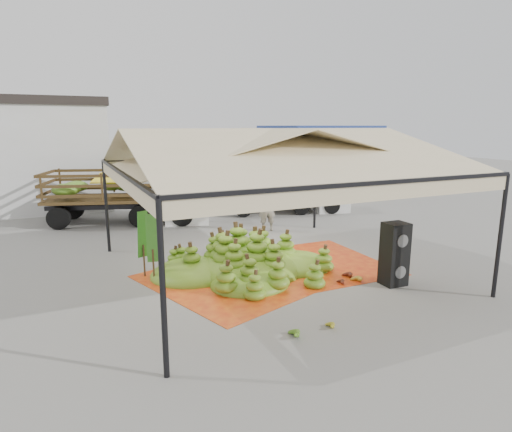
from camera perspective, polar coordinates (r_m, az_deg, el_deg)
name	(u,v)px	position (r m, az deg, el deg)	size (l,w,h in m)	color
ground	(272,271)	(12.39, 2.11, -7.28)	(90.00, 90.00, 0.00)	slate
canopy_tent	(273,155)	(11.73, 2.24, 8.13)	(8.10, 8.10, 4.00)	black
building_tan	(318,158)	(28.07, 8.30, 7.70)	(6.30, 5.30, 4.10)	tan
tarp_left	(241,277)	(11.90, -2.06, -8.07)	(4.53, 4.32, 0.01)	orange
tarp_right	(314,263)	(13.12, 7.70, -6.25)	(3.86, 4.06, 0.01)	orange
banana_heap	(248,251)	(12.18, -1.02, -4.73)	(5.45, 4.48, 1.17)	#50841B
hand_yellow_a	(327,325)	(9.15, 9.51, -14.08)	(0.38, 0.31, 0.17)	gold
hand_yellow_b	(355,279)	(11.74, 13.09, -8.14)	(0.48, 0.39, 0.22)	#C08C26
hand_red_a	(338,281)	(11.53, 10.90, -8.51)	(0.40, 0.32, 0.18)	#522512
hand_red_b	(346,274)	(12.01, 11.85, -7.62)	(0.47, 0.39, 0.22)	#572714
hand_green	(291,332)	(8.70, 4.62, -15.22)	(0.47, 0.39, 0.21)	#3F7F1A
hanging_bunches	(355,178)	(12.47, 13.09, 4.92)	(4.74, 0.24, 0.20)	#45801A
speaker_stack	(394,254)	(11.66, 17.98, -4.84)	(0.62, 0.55, 1.65)	black
banana_leaves	(143,282)	(11.89, -14.88, -8.53)	(0.96, 1.36, 3.70)	#24751F
vendor	(267,207)	(16.75, 1.45, 1.19)	(0.70, 0.46, 1.92)	gray
truck_left	(136,190)	(19.00, -15.76, 3.42)	(7.06, 4.23, 2.30)	#513C1B
truck_right	(292,186)	(20.67, 4.81, 3.94)	(6.09, 3.34, 1.99)	#4D3919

